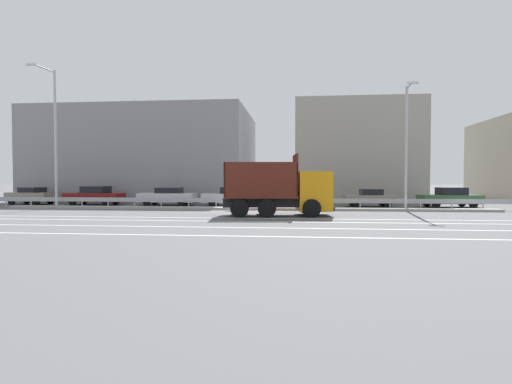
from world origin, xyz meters
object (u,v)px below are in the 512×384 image
at_px(street_lamp_0, 54,132).
at_px(parked_car_5, 295,197).
at_px(parked_car_7, 450,197).
at_px(dump_truck, 291,193).
at_px(median_road_sign, 237,193).
at_px(street_lamp_1, 407,142).
at_px(parked_car_1, 32,196).
at_px(parked_car_3, 168,196).
at_px(parked_car_6, 370,198).
at_px(parked_car_2, 95,196).
at_px(parked_car_4, 232,197).

xyz_separation_m(street_lamp_0, parked_car_5, (17.62, 4.14, -4.87)).
bearing_deg(parked_car_7, dump_truck, 121.08).
distance_m(median_road_sign, street_lamp_1, 12.10).
bearing_deg(parked_car_1, parked_car_7, -85.26).
height_order(parked_car_3, parked_car_6, parked_car_3).
bearing_deg(street_lamp_0, street_lamp_1, 0.27).
distance_m(parked_car_1, parked_car_7, 34.40).
distance_m(street_lamp_1, parked_car_6, 6.10).
distance_m(median_road_sign, parked_car_7, 16.46).
distance_m(street_lamp_1, parked_car_2, 24.96).
distance_m(street_lamp_1, parked_car_3, 18.82).
xyz_separation_m(parked_car_3, parked_car_6, (16.32, 0.25, -0.05)).
relative_size(street_lamp_1, parked_car_7, 1.87).
relative_size(dump_truck, parked_car_1, 1.64).
xyz_separation_m(street_lamp_1, parked_car_2, (-24.30, 4.13, -3.92)).
height_order(dump_truck, parked_car_1, dump_truck).
height_order(street_lamp_0, parked_car_2, street_lamp_0).
xyz_separation_m(parked_car_2, parked_car_4, (11.80, -0.48, -0.01)).
xyz_separation_m(parked_car_5, parked_car_7, (11.90, 0.07, 0.00)).
height_order(street_lamp_1, parked_car_3, street_lamp_1).
height_order(street_lamp_0, parked_car_6, street_lamp_0).
xyz_separation_m(median_road_sign, parked_car_5, (4.04, 4.02, -0.44)).
distance_m(dump_truck, parked_car_6, 10.56).
xyz_separation_m(parked_car_1, parked_car_6, (28.42, 0.10, -0.05)).
bearing_deg(median_road_sign, street_lamp_1, -0.02).
bearing_deg(parked_car_6, street_lamp_0, 99.03).
bearing_deg(street_lamp_0, parked_car_3, 30.13).
height_order(median_road_sign, parked_car_5, median_road_sign).
distance_m(dump_truck, street_lamp_1, 9.46).
distance_m(street_lamp_0, parked_car_2, 6.50).
height_order(street_lamp_0, parked_car_1, street_lamp_0).
height_order(median_road_sign, parked_car_6, median_road_sign).
bearing_deg(parked_car_4, median_road_sign, -168.29).
distance_m(parked_car_4, parked_car_7, 16.87).
height_order(dump_truck, parked_car_2, dump_truck).
relative_size(parked_car_6, parked_car_7, 0.86).
bearing_deg(street_lamp_1, median_road_sign, 179.98).
bearing_deg(median_road_sign, dump_truck, -48.00).
xyz_separation_m(median_road_sign, parked_car_3, (-6.36, 4.07, -0.44)).
height_order(parked_car_2, parked_car_7, parked_car_2).
xyz_separation_m(parked_car_2, parked_car_6, (22.68, 0.19, -0.07)).
relative_size(median_road_sign, parked_car_2, 0.46).
relative_size(parked_car_4, parked_car_6, 1.22).
bearing_deg(street_lamp_0, dump_truck, -13.35).
relative_size(parked_car_5, parked_car_6, 1.07).
bearing_deg(dump_truck, parked_car_3, -135.12).
xyz_separation_m(parked_car_1, parked_car_5, (22.50, -0.21, 0.01)).
xyz_separation_m(parked_car_3, parked_car_5, (10.40, -0.05, 0.00)).
relative_size(parked_car_3, parked_car_6, 1.19).
bearing_deg(parked_car_7, parked_car_3, 86.56).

